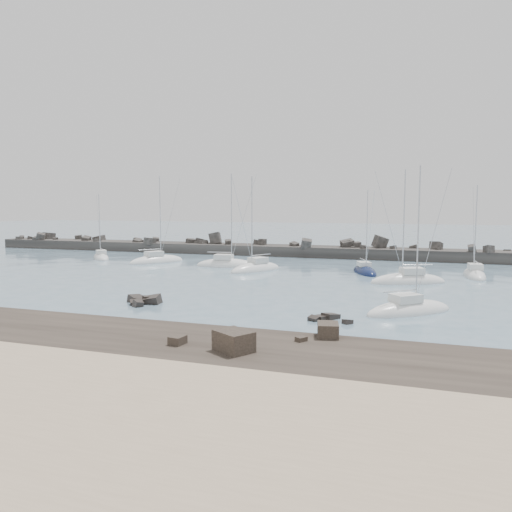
% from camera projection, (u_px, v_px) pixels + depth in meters
% --- Properties ---
extents(ground, '(400.00, 400.00, 0.00)m').
position_uv_depth(ground, '(221.00, 290.00, 53.86)').
color(ground, slate).
rests_on(ground, ground).
extents(rock_shelf, '(140.00, 12.39, 2.02)m').
position_uv_depth(rock_shelf, '(91.00, 343.00, 33.18)').
color(rock_shelf, '#2C231E').
rests_on(rock_shelf, ground).
extents(rock_cluster_near, '(3.76, 3.35, 1.66)m').
position_uv_depth(rock_cluster_near, '(144.00, 303.00, 46.57)').
color(rock_cluster_near, black).
rests_on(rock_cluster_near, ground).
extents(rock_cluster_far, '(3.65, 2.67, 0.97)m').
position_uv_depth(rock_cluster_far, '(326.00, 320.00, 39.97)').
color(rock_cluster_far, black).
rests_on(rock_cluster_far, ground).
extents(breakwater, '(115.00, 6.81, 5.53)m').
position_uv_depth(breakwater, '(261.00, 253.00, 92.11)').
color(breakwater, '#2C2A27').
rests_on(breakwater, ground).
extents(sailboat_1, '(6.85, 7.06, 11.95)m').
position_uv_depth(sailboat_1, '(101.00, 258.00, 85.01)').
color(sailboat_1, white).
rests_on(sailboat_1, ground).
extents(sailboat_2, '(7.50, 9.41, 14.80)m').
position_uv_depth(sailboat_2, '(157.00, 261.00, 79.58)').
color(sailboat_2, white).
rests_on(sailboat_2, ground).
extents(sailboat_3, '(9.67, 4.10, 14.84)m').
position_uv_depth(sailboat_3, '(227.00, 266.00, 74.23)').
color(sailboat_3, white).
rests_on(sailboat_3, ground).
extents(sailboat_4, '(6.64, 9.10, 14.16)m').
position_uv_depth(sailboat_4, '(256.00, 270.00, 69.48)').
color(sailboat_4, white).
rests_on(sailboat_4, ground).
extents(sailboat_5, '(8.12, 7.59, 13.48)m').
position_uv_depth(sailboat_5, '(409.00, 311.00, 42.36)').
color(sailboat_5, white).
rests_on(sailboat_5, ground).
extents(sailboat_6, '(5.05, 7.92, 12.04)m').
position_uv_depth(sailboat_6, '(365.00, 272.00, 67.22)').
color(sailboat_6, '#0E183C').
rests_on(sailboat_6, ground).
extents(sailboat_7, '(9.38, 6.19, 14.36)m').
position_uv_depth(sailboat_7, '(408.00, 282.00, 58.62)').
color(sailboat_7, white).
rests_on(sailboat_7, ground).
extents(sailboat_8, '(3.07, 8.08, 12.70)m').
position_uv_depth(sailboat_8, '(474.00, 276.00, 63.66)').
color(sailboat_8, white).
rests_on(sailboat_8, ground).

